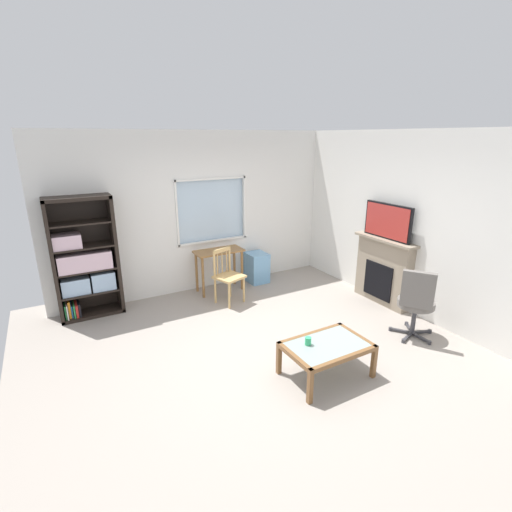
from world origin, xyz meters
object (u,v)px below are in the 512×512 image
at_px(bookshelf, 84,263).
at_px(plastic_drawer_unit, 257,267).
at_px(fireplace, 383,271).
at_px(sippy_cup, 308,341).
at_px(wooden_chair, 228,275).
at_px(tv, 388,221).
at_px(desk_under_window, 219,258).
at_px(coffee_table, 327,349).
at_px(office_chair, 416,300).

bearing_deg(bookshelf, plastic_drawer_unit, -1.20).
distance_m(fireplace, sippy_cup, 2.50).
height_order(wooden_chair, tv, tv).
bearing_deg(desk_under_window, bookshelf, 177.01).
bearing_deg(tv, fireplace, -0.00).
bearing_deg(sippy_cup, desk_under_window, 86.72).
height_order(wooden_chair, coffee_table, wooden_chair).
bearing_deg(wooden_chair, desk_under_window, 81.23).
height_order(wooden_chair, plastic_drawer_unit, wooden_chair).
height_order(desk_under_window, tv, tv).
xyz_separation_m(desk_under_window, wooden_chair, (-0.08, -0.52, -0.13)).
relative_size(plastic_drawer_unit, sippy_cup, 6.18).
xyz_separation_m(coffee_table, sippy_cup, (-0.19, 0.10, 0.10)).
relative_size(tv, office_chair, 0.88).
xyz_separation_m(tv, sippy_cup, (-2.26, -1.03, -0.91)).
distance_m(wooden_chair, plastic_drawer_unit, 1.05).
distance_m(bookshelf, desk_under_window, 2.13).
relative_size(bookshelf, office_chair, 1.82).
distance_m(desk_under_window, coffee_table, 2.89).
bearing_deg(fireplace, desk_under_window, 140.52).
bearing_deg(office_chair, coffee_table, -177.16).
xyz_separation_m(wooden_chair, plastic_drawer_unit, (0.86, 0.57, -0.19)).
height_order(desk_under_window, plastic_drawer_unit, desk_under_window).
xyz_separation_m(office_chair, coffee_table, (-1.56, -0.08, -0.21)).
bearing_deg(office_chair, desk_under_window, 119.67).
xyz_separation_m(plastic_drawer_unit, sippy_cup, (-0.94, -2.83, 0.17)).
xyz_separation_m(wooden_chair, coffee_table, (0.11, -2.36, -0.12)).
xyz_separation_m(fireplace, office_chair, (-0.52, -1.05, 0.01)).
height_order(plastic_drawer_unit, tv, tv).
xyz_separation_m(bookshelf, sippy_cup, (1.96, -2.89, -0.39)).
xyz_separation_m(bookshelf, fireplace, (4.23, -1.85, -0.29)).
bearing_deg(office_chair, sippy_cup, 179.36).
bearing_deg(bookshelf, coffee_table, -54.21).
height_order(fireplace, sippy_cup, fireplace).
xyz_separation_m(fireplace, sippy_cup, (-2.28, -1.03, -0.10)).
xyz_separation_m(plastic_drawer_unit, fireplace, (1.33, -1.79, 0.27)).
distance_m(office_chair, coffee_table, 1.57).
bearing_deg(desk_under_window, plastic_drawer_unit, 3.65).
height_order(tv, office_chair, tv).
distance_m(bookshelf, office_chair, 4.72).
relative_size(bookshelf, tv, 2.07).
height_order(office_chair, coffee_table, office_chair).
bearing_deg(desk_under_window, sippy_cup, -93.28).
relative_size(fireplace, sippy_cup, 12.29).
relative_size(bookshelf, plastic_drawer_unit, 3.27).
bearing_deg(sippy_cup, bookshelf, 124.14).
xyz_separation_m(bookshelf, tv, (4.22, -1.85, 0.53)).
relative_size(plastic_drawer_unit, coffee_table, 0.59).
bearing_deg(sippy_cup, fireplace, 24.41).
xyz_separation_m(bookshelf, wooden_chair, (2.04, -0.63, -0.37)).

